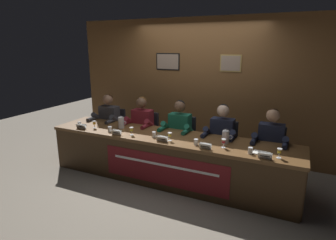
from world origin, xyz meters
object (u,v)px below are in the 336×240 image
object	(u,v)px
juice_glass_far_left	(94,123)
chair_far_right	(270,156)
nameplate_far_left	(81,126)
chair_left	(146,137)
conference_table	(165,151)
water_cup_far_right	(250,151)
juice_glass_far_right	(279,151)
chair_center	(182,143)
nameplate_far_right	(265,156)
panelist_far_left	(107,121)
juice_glass_center	(170,135)
document_stack_far_right	(261,153)
panelist_far_right	(270,143)
nameplate_right	(205,146)
panelist_center	(178,131)
chair_far_left	(114,132)
nameplate_center	(162,139)
chair_right	(223,149)
water_pitcher_left_side	(121,123)
panelist_right	(221,137)
water_cup_far_left	(79,125)
juice_glass_left	(132,130)
water_cup_left	(110,129)
water_pitcher_right_side	(226,137)
water_cup_right	(196,142)
panelist_left	(140,126)
nameplate_left	(116,132)
water_cup_center	(154,135)
juice_glass_right	(224,142)

from	to	relation	value
juice_glass_far_left	chair_far_right	bearing A→B (deg)	15.23
nameplate_far_left	chair_left	size ratio (longest dim) A/B	0.21
conference_table	water_cup_far_right	world-z (taller)	water_cup_far_right
conference_table	juice_glass_far_right	bearing A→B (deg)	-3.74
chair_center	nameplate_far_right	xyz separation A→B (m)	(1.48, -0.91, 0.35)
panelist_far_left	juice_glass_far_left	world-z (taller)	panelist_far_left
juice_glass_center	nameplate_far_left	bearing A→B (deg)	-177.08
chair_center	document_stack_far_right	world-z (taller)	chair_center
chair_left	panelist_far_right	world-z (taller)	panelist_far_right
nameplate_right	water_cup_far_right	distance (m)	0.59
panelist_center	juice_glass_center	bearing A→B (deg)	-78.03
chair_far_left	nameplate_center	distance (m)	1.78
panelist_far_right	juice_glass_far_right	bearing A→B (deg)	-74.91
chair_right	chair_far_right	distance (m)	0.73
chair_far_left	water_pitcher_left_side	size ratio (longest dim) A/B	4.23
chair_far_left	panelist_right	distance (m)	2.23
water_pitcher_left_side	chair_right	bearing A→B (deg)	18.84
chair_far_left	chair_far_right	size ratio (longest dim) A/B	1.00
juice_glass_far_left	water_pitcher_left_side	bearing A→B (deg)	25.90
water_cup_far_left	nameplate_far_right	distance (m)	3.07
panelist_center	panelist_right	distance (m)	0.73
panelist_center	water_cup_far_right	distance (m)	1.43
juice_glass_far_left	panelist_center	distance (m)	1.42
juice_glass_left	panelist_far_right	size ratio (longest dim) A/B	0.10
panelist_center	nameplate_center	size ratio (longest dim) A/B	6.83
water_cup_left	chair_right	bearing A→B (deg)	25.93
chair_right	water_cup_far_left	bearing A→B (deg)	-161.04
chair_center	juice_glass_center	bearing A→B (deg)	-80.95
chair_far_left	water_cup_left	xyz separation A→B (m)	(0.53, -0.81, 0.35)
chair_left	water_pitcher_left_side	xyz separation A→B (m)	(-0.16, -0.55, 0.40)
panelist_far_right	water_pitcher_right_side	xyz separation A→B (m)	(-0.57, -0.36, 0.13)
water_cup_right	panelist_far_right	xyz separation A→B (m)	(0.93, 0.61, -0.07)
juice_glass_far_right	water_pitcher_left_side	size ratio (longest dim) A/B	0.59
chair_left	water_cup_right	bearing A→B (deg)	-32.31
panelist_left	juice_glass_far_left	bearing A→B (deg)	-135.66
water_cup_far_left	nameplate_left	xyz separation A→B (m)	(0.85, -0.10, 0.00)
water_cup_center	water_cup_far_right	world-z (taller)	same
nameplate_far_left	juice_glass_right	distance (m)	2.40
conference_table	nameplate_far_left	distance (m)	1.51
water_cup_far_left	juice_glass_left	distance (m)	1.07
nameplate_far_left	water_pitcher_left_side	distance (m)	0.67
water_cup_far_left	water_cup_center	size ratio (longest dim) A/B	1.00
nameplate_center	nameplate_right	world-z (taller)	same
nameplate_far_left	panelist_center	size ratio (longest dim) A/B	0.15
chair_far_left	panelist_far_right	bearing A→B (deg)	-3.87
panelist_right	water_pitcher_left_side	distance (m)	1.67
conference_table	chair_left	bearing A→B (deg)	136.18
water_pitcher_left_side	nameplate_far_right	bearing A→B (deg)	-8.60
juice_glass_right	nameplate_right	bearing A→B (deg)	-143.75
conference_table	juice_glass_center	xyz separation A→B (m)	(0.12, -0.09, 0.31)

